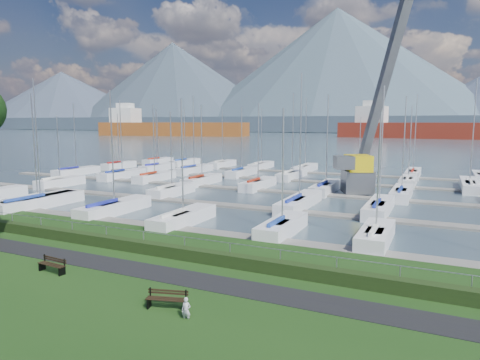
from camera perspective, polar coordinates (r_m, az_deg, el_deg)
The scene contains 14 objects.
path at distance 24.85m, azimuth -15.13°, elevation -11.14°, with size 160.00×2.00×0.04m, color black.
water at distance 281.37m, azimuth 22.07°, elevation 5.52°, with size 800.00×540.00×0.20m, color #3D4E59.
hedge at distance 26.68m, azimuth -11.52°, elevation -8.94°, with size 80.00×0.70×0.70m, color black.
fence at distance 26.76m, azimuth -11.05°, elevation -6.99°, with size 0.04×0.04×80.00m, color #94969C.
foothill at distance 351.17m, azimuth 22.77°, elevation 6.87°, with size 900.00×80.00×12.00m, color #3E4D5B.
mountains at distance 427.28m, azimuth 24.52°, elevation 12.30°, with size 1190.00×360.00×115.00m.
docks at distance 49.96m, azimuth 6.83°, elevation -1.69°, with size 90.00×41.60×0.25m.
bench_left at distance 25.18m, azimuth -23.73°, elevation -10.32°, with size 1.83×0.55×0.85m.
bench_right at distance 19.25m, azimuth -9.68°, elevation -15.39°, with size 1.85×0.89×0.85m.
person at distance 18.19m, azimuth -7.21°, elevation -16.40°, with size 0.38×0.25×1.05m, color #AAAAB1.
crane at distance 51.28m, azimuth 16.29°, elevation 4.54°, with size 7.86×12.86×22.35m.
cargo_ship_west at distance 258.31m, azimuth -9.78°, elevation 6.72°, with size 90.08×33.81×21.50m.
cargo_ship_mid at distance 233.50m, azimuth 24.73°, elevation 5.99°, with size 105.07×28.93×21.50m.
sailboat_fleet at distance 51.73m, azimuth 7.41°, elevation 4.82°, with size 74.71×49.60×13.60m.
Camera 1 is at (15.39, -20.83, 7.96)m, focal length 32.00 mm.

